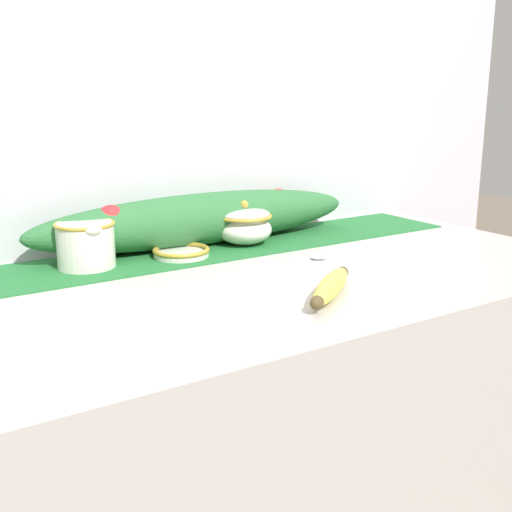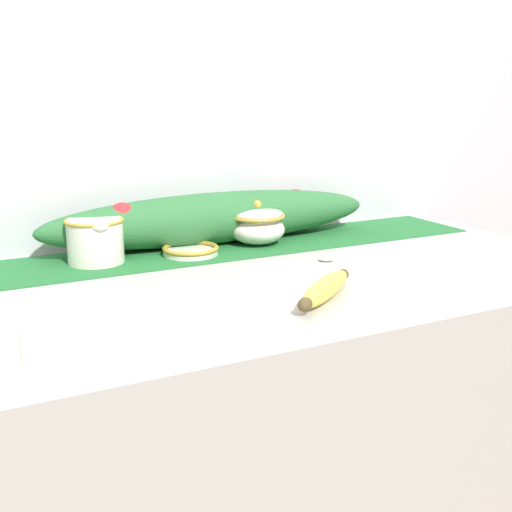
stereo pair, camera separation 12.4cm
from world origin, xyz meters
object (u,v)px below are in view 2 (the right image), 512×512
Objects in this scene: sugar_bowl at (257,225)px; banana at (325,289)px; small_dish at (191,250)px; cream_pitcher at (95,239)px; spoon at (321,259)px.

banana is at bearing -100.95° from sugar_bowl.
banana is (0.10, -0.40, 0.01)m from small_dish.
banana is (0.31, -0.43, -0.04)m from cream_pitcher.
sugar_bowl reaches higher than cream_pitcher.
cream_pitcher is 1.13× the size of small_dish.
cream_pitcher is at bearing 179.90° from sugar_bowl.
cream_pitcher is 0.53m from banana.
spoon is at bearing -24.41° from cream_pitcher.
sugar_bowl is 0.19m from small_dish.
spoon is (0.24, -0.17, -0.01)m from small_dish.
banana reaches higher than small_dish.
small_dish is at bearing 104.14° from banana.
small_dish is 0.29m from spoon.
banana is at bearing -54.42° from cream_pitcher.
small_dish is at bearing -7.88° from cream_pitcher.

